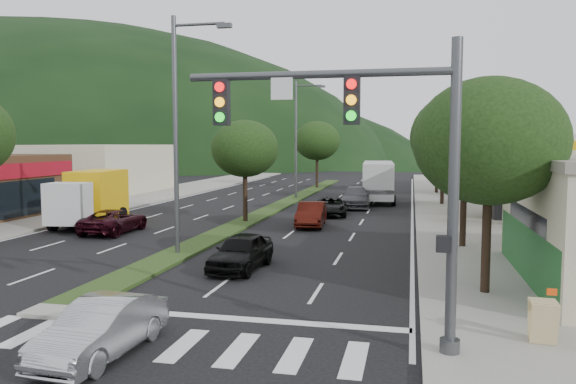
% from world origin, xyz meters
% --- Properties ---
extents(ground, '(160.00, 160.00, 0.00)m').
position_xyz_m(ground, '(0.00, 0.00, 0.00)').
color(ground, black).
rests_on(ground, ground).
extents(sidewalk_right, '(5.00, 90.00, 0.15)m').
position_xyz_m(sidewalk_right, '(12.50, 25.00, 0.07)').
color(sidewalk_right, gray).
rests_on(sidewalk_right, ground).
extents(sidewalk_left, '(6.00, 90.00, 0.15)m').
position_xyz_m(sidewalk_left, '(-13.00, 25.00, 0.07)').
color(sidewalk_left, gray).
rests_on(sidewalk_left, ground).
extents(median, '(1.60, 56.00, 0.12)m').
position_xyz_m(median, '(0.00, 28.00, 0.06)').
color(median, '#203714').
rests_on(median, ground).
extents(crosswalk, '(19.00, 2.20, 0.01)m').
position_xyz_m(crosswalk, '(0.00, -2.00, 0.01)').
color(crosswalk, silver).
rests_on(crosswalk, ground).
extents(traffic_signal, '(6.12, 0.40, 7.00)m').
position_xyz_m(traffic_signal, '(9.03, -1.54, 4.65)').
color(traffic_signal, '#47494C').
rests_on(traffic_signal, ground).
extents(gas_canopy, '(12.20, 8.20, 5.25)m').
position_xyz_m(gas_canopy, '(19.00, 22.00, 4.65)').
color(gas_canopy, silver).
rests_on(gas_canopy, ground).
extents(bldg_left_far, '(9.00, 14.00, 4.60)m').
position_xyz_m(bldg_left_far, '(-19.00, 34.00, 2.30)').
color(bldg_left_far, beige).
rests_on(bldg_left_far, ground).
extents(bldg_right_far, '(10.00, 16.00, 5.20)m').
position_xyz_m(bldg_right_far, '(19.50, 44.00, 2.60)').
color(bldg_right_far, beige).
rests_on(bldg_right_far, ground).
extents(hill_far, '(176.00, 132.00, 82.00)m').
position_xyz_m(hill_far, '(-80.00, 110.00, 0.00)').
color(hill_far, black).
rests_on(hill_far, ground).
extents(tree_r_a, '(4.60, 4.60, 6.63)m').
position_xyz_m(tree_r_a, '(12.00, 4.00, 4.82)').
color(tree_r_a, black).
rests_on(tree_r_a, sidewalk_right).
extents(tree_r_b, '(4.80, 4.80, 6.94)m').
position_xyz_m(tree_r_b, '(12.00, 12.00, 5.04)').
color(tree_r_b, black).
rests_on(tree_r_b, sidewalk_right).
extents(tree_r_c, '(4.40, 4.40, 6.48)m').
position_xyz_m(tree_r_c, '(12.00, 20.00, 4.75)').
color(tree_r_c, black).
rests_on(tree_r_c, sidewalk_right).
extents(tree_r_d, '(5.00, 5.00, 7.17)m').
position_xyz_m(tree_r_d, '(12.00, 30.00, 5.18)').
color(tree_r_d, black).
rests_on(tree_r_d, sidewalk_right).
extents(tree_r_e, '(4.60, 4.60, 6.71)m').
position_xyz_m(tree_r_e, '(12.00, 40.00, 4.89)').
color(tree_r_e, black).
rests_on(tree_r_e, sidewalk_right).
extents(tree_med_near, '(4.00, 4.00, 6.02)m').
position_xyz_m(tree_med_near, '(0.00, 18.00, 4.43)').
color(tree_med_near, black).
rests_on(tree_med_near, median).
extents(tree_med_far, '(4.80, 4.80, 6.94)m').
position_xyz_m(tree_med_far, '(0.00, 44.00, 5.01)').
color(tree_med_far, black).
rests_on(tree_med_far, median).
extents(streetlight_near, '(2.60, 0.25, 10.00)m').
position_xyz_m(streetlight_near, '(0.21, 8.00, 5.58)').
color(streetlight_near, '#47494C').
rests_on(streetlight_near, ground).
extents(streetlight_mid, '(2.60, 0.25, 10.00)m').
position_xyz_m(streetlight_mid, '(0.21, 33.00, 5.58)').
color(streetlight_mid, '#47494C').
rests_on(streetlight_mid, ground).
extents(sedan_silver, '(1.54, 3.91, 1.27)m').
position_xyz_m(sedan_silver, '(2.99, -3.00, 0.63)').
color(sedan_silver, '#A5A8AD').
rests_on(sedan_silver, ground).
extents(suv_maroon, '(2.15, 4.59, 1.27)m').
position_xyz_m(suv_maroon, '(-5.70, 12.81, 0.64)').
color(suv_maroon, black).
rests_on(suv_maroon, ground).
extents(car_queue_a, '(1.84, 4.09, 1.36)m').
position_xyz_m(car_queue_a, '(3.47, 5.95, 0.68)').
color(car_queue_a, black).
rests_on(car_queue_a, ground).
extents(car_queue_b, '(2.46, 5.37, 1.52)m').
position_xyz_m(car_queue_b, '(5.68, 27.45, 0.76)').
color(car_queue_b, '#494A4E').
rests_on(car_queue_b, ground).
extents(car_queue_c, '(1.77, 4.28, 1.38)m').
position_xyz_m(car_queue_c, '(4.12, 17.45, 0.69)').
color(car_queue_c, '#47120B').
rests_on(car_queue_c, ground).
extents(car_queue_d, '(2.52, 4.54, 1.20)m').
position_xyz_m(car_queue_d, '(4.55, 22.45, 0.60)').
color(car_queue_d, black).
rests_on(car_queue_d, ground).
extents(box_truck, '(3.03, 6.58, 3.14)m').
position_xyz_m(box_truck, '(-8.48, 15.22, 1.49)').
color(box_truck, silver).
rests_on(box_truck, ground).
extents(motorhome, '(3.10, 8.51, 3.21)m').
position_xyz_m(motorhome, '(7.05, 32.02, 1.71)').
color(motorhome, silver).
rests_on(motorhome, ground).
extents(a_frame_sign, '(0.63, 0.71, 1.34)m').
position_xyz_m(a_frame_sign, '(12.74, -0.42, 0.75)').
color(a_frame_sign, tan).
rests_on(a_frame_sign, sidewalk_right).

